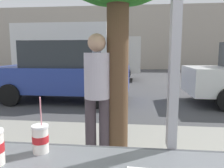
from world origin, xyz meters
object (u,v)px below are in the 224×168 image
at_px(soda_cup_right, 40,138).
at_px(box_truck, 76,50).
at_px(parked_car_blue, 63,72).
at_px(pedestrian, 97,91).

relative_size(soda_cup_right, box_truck, 0.04).
bearing_deg(parked_car_blue, box_truck, 101.25).
height_order(parked_car_blue, pedestrian, parked_car_blue).
bearing_deg(pedestrian, box_truck, 106.88).
xyz_separation_m(box_truck, pedestrian, (2.92, -9.62, -0.61)).
height_order(box_truck, pedestrian, box_truck).
height_order(soda_cup_right, box_truck, box_truck).
distance_m(parked_car_blue, pedestrian, 4.44).
distance_m(soda_cup_right, parked_car_blue, 5.90).
xyz_separation_m(soda_cup_right, parked_car_blue, (-1.78, 5.62, -0.15)).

